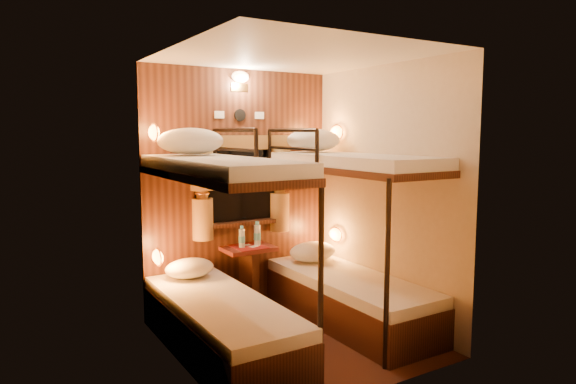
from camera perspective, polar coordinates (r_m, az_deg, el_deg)
floor at (r=4.62m, az=0.63°, el=-16.02°), size 2.10×2.10×0.00m
ceiling at (r=4.31m, az=0.68°, el=14.92°), size 2.10×2.10×0.00m
wall_back at (r=5.22m, az=-5.45°, el=0.23°), size 2.40×0.00×2.40m
wall_front at (r=3.47m, az=9.88°, el=-3.09°), size 2.40×0.00×2.40m
wall_left at (r=3.87m, az=-12.01°, el=-2.12°), size 0.00×2.40×2.40m
wall_right at (r=4.90m, az=10.63°, el=-0.27°), size 0.00×2.40×2.40m
back_panel at (r=5.20m, az=-5.38°, el=0.22°), size 2.00×0.03×2.40m
bunk_left at (r=4.20m, az=-7.51°, el=-10.31°), size 0.72×1.90×1.82m
bunk_right at (r=4.85m, az=6.78°, el=-7.99°), size 0.72×1.90×1.82m
window at (r=5.18m, az=-5.23°, el=-0.03°), size 1.00×0.12×0.79m
curtains at (r=5.14m, az=-5.08°, el=0.85°), size 1.10×0.22×1.00m
back_fixtures at (r=5.16m, az=-5.33°, el=11.80°), size 0.54×0.09×0.48m
reading_lamps at (r=4.90m, az=-3.67°, el=0.31°), size 2.00×0.20×1.25m
table at (r=5.19m, az=-4.38°, el=-8.63°), size 0.50×0.34×0.66m
bottle_left at (r=5.08m, az=-5.15°, el=-5.14°), size 0.06×0.06×0.22m
bottle_right at (r=5.16m, az=-3.44°, el=-4.81°), size 0.07×0.07×0.25m
sachet_a at (r=5.12m, az=-3.82°, el=-6.08°), size 0.10×0.09×0.01m
sachet_b at (r=5.19m, az=-4.64°, el=-5.91°), size 0.08×0.06×0.01m
pillow_lower_left at (r=4.83m, az=-10.88°, el=-8.30°), size 0.45×0.32×0.18m
pillow_lower_right at (r=5.33m, az=2.74°, el=-6.63°), size 0.51×0.36×0.20m
pillow_upper_left at (r=4.57m, az=-10.74°, el=5.57°), size 0.59×0.42×0.23m
pillow_upper_right at (r=5.18m, az=2.86°, el=5.78°), size 0.58×0.42×0.23m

